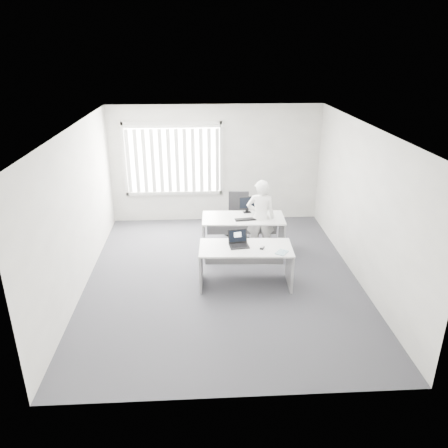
{
  "coord_description": "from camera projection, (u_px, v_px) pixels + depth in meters",
  "views": [
    {
      "loc": [
        -0.39,
        -7.17,
        4.06
      ],
      "look_at": [
        0.04,
        0.15,
        1.03
      ],
      "focal_mm": 35.0,
      "sensor_mm": 36.0,
      "label": 1
    }
  ],
  "objects": [
    {
      "name": "window",
      "position": [
        173.0,
        159.0,
        10.27
      ],
      "size": [
        2.32,
        0.06,
        1.76
      ],
      "primitive_type": "cube",
      "color": "beige",
      "rests_on": "wall_back"
    },
    {
      "name": "blinds",
      "position": [
        173.0,
        161.0,
        10.22
      ],
      "size": [
        2.2,
        0.1,
        1.5
      ],
      "primitive_type": null,
      "color": "white",
      "rests_on": "wall_back"
    },
    {
      "name": "keyboard",
      "position": [
        246.0,
        219.0,
        8.82
      ],
      "size": [
        0.44,
        0.19,
        0.02
      ],
      "primitive_type": "cube",
      "rotation": [
        0.0,
        0.0,
        0.13
      ],
      "color": "black",
      "rests_on": "desk_far"
    },
    {
      "name": "paper_sheet",
      "position": [
        269.0,
        249.0,
        7.61
      ],
      "size": [
        0.28,
        0.21,
        0.0
      ],
      "primitive_type": "cube",
      "rotation": [
        0.0,
        0.0,
        -0.09
      ],
      "color": "white",
      "rests_on": "desk_near"
    },
    {
      "name": "wall_front",
      "position": [
        237.0,
        301.0,
        4.88
      ],
      "size": [
        5.0,
        0.02,
        2.8
      ],
      "primitive_type": "cube",
      "color": "silver",
      "rests_on": "ground"
    },
    {
      "name": "monitor",
      "position": [
        247.0,
        205.0,
        9.15
      ],
      "size": [
        0.37,
        0.16,
        0.35
      ],
      "primitive_type": null,
      "rotation": [
        0.0,
        0.0,
        0.16
      ],
      "color": "black",
      "rests_on": "desk_far"
    },
    {
      "name": "laptop",
      "position": [
        239.0,
        240.0,
        7.65
      ],
      "size": [
        0.37,
        0.34,
        0.26
      ],
      "primitive_type": null,
      "rotation": [
        0.0,
        0.0,
        0.12
      ],
      "color": "black",
      "rests_on": "desk_near"
    },
    {
      "name": "desk_near",
      "position": [
        245.0,
        258.0,
        7.77
      ],
      "size": [
        1.67,
        0.85,
        0.75
      ],
      "rotation": [
        0.0,
        0.0,
        -0.05
      ],
      "color": "white",
      "rests_on": "ground"
    },
    {
      "name": "ceiling",
      "position": [
        222.0,
        127.0,
        7.11
      ],
      "size": [
        5.0,
        6.0,
        0.02
      ],
      "primitive_type": "cube",
      "color": "white",
      "rests_on": "wall_back"
    },
    {
      "name": "wall_left",
      "position": [
        78.0,
        211.0,
        7.51
      ],
      "size": [
        0.02,
        6.0,
        2.8
      ],
      "primitive_type": "cube",
      "color": "silver",
      "rests_on": "ground"
    },
    {
      "name": "ground",
      "position": [
        222.0,
        278.0,
        8.18
      ],
      "size": [
        6.0,
        6.0,
        0.0
      ],
      "primitive_type": "plane",
      "color": "#4B4B52",
      "rests_on": "ground"
    },
    {
      "name": "booklet",
      "position": [
        282.0,
        252.0,
        7.48
      ],
      "size": [
        0.26,
        0.28,
        0.01
      ],
      "primitive_type": "cube",
      "rotation": [
        0.0,
        0.0,
        -0.61
      ],
      "color": "white",
      "rests_on": "desk_near"
    },
    {
      "name": "mouse",
      "position": [
        262.0,
        247.0,
        7.62
      ],
      "size": [
        0.1,
        0.12,
        0.04
      ],
      "primitive_type": null,
      "rotation": [
        0.0,
        0.0,
        -0.39
      ],
      "color": "silver",
      "rests_on": "paper_sheet"
    },
    {
      "name": "person",
      "position": [
        261.0,
        217.0,
        8.87
      ],
      "size": [
        0.63,
        0.46,
        1.59
      ],
      "primitive_type": "imported",
      "rotation": [
        0.0,
        0.0,
        3.01
      ],
      "color": "white",
      "rests_on": "ground"
    },
    {
      "name": "office_chair",
      "position": [
        238.0,
        225.0,
        9.69
      ],
      "size": [
        0.66,
        0.66,
        1.07
      ],
      "rotation": [
        0.0,
        0.0,
        -0.1
      ],
      "color": "black",
      "rests_on": "ground"
    },
    {
      "name": "desk_far",
      "position": [
        243.0,
        227.0,
        9.03
      ],
      "size": [
        1.71,
        0.85,
        0.76
      ],
      "rotation": [
        0.0,
        0.0,
        -0.04
      ],
      "color": "white",
      "rests_on": "ground"
    },
    {
      "name": "wall_right",
      "position": [
        362.0,
        205.0,
        7.78
      ],
      "size": [
        0.02,
        6.0,
        2.8
      ],
      "primitive_type": "cube",
      "color": "silver",
      "rests_on": "ground"
    },
    {
      "name": "wall_back",
      "position": [
        215.0,
        164.0,
        10.41
      ],
      "size": [
        5.0,
        0.02,
        2.8
      ],
      "primitive_type": "cube",
      "color": "silver",
      "rests_on": "ground"
    }
  ]
}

